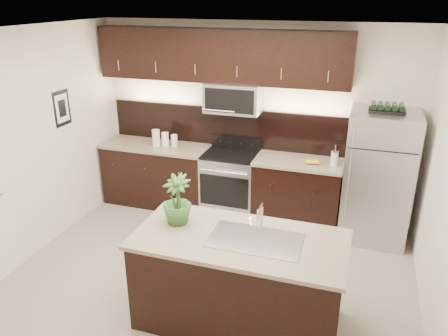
% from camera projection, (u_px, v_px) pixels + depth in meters
% --- Properties ---
extents(ground, '(4.50, 4.50, 0.00)m').
position_uv_depth(ground, '(207.00, 282.00, 4.92)').
color(ground, gray).
rests_on(ground, ground).
extents(room_walls, '(4.52, 4.02, 2.71)m').
position_uv_depth(room_walls, '(193.00, 139.00, 4.29)').
color(room_walls, silver).
rests_on(room_walls, ground).
extents(counter_run, '(3.51, 0.65, 0.94)m').
position_uv_depth(counter_run, '(217.00, 182.00, 6.36)').
color(counter_run, black).
rests_on(counter_run, ground).
extents(upper_fixtures, '(3.49, 0.40, 1.66)m').
position_uv_depth(upper_fixtures, '(222.00, 64.00, 5.87)').
color(upper_fixtures, black).
rests_on(upper_fixtures, counter_run).
extents(island, '(1.96, 0.96, 0.94)m').
position_uv_depth(island, '(239.00, 280.00, 4.17)').
color(island, black).
rests_on(island, ground).
extents(sink_faucet, '(0.84, 0.50, 0.28)m').
position_uv_depth(sink_faucet, '(256.00, 238.00, 3.96)').
color(sink_faucet, silver).
rests_on(sink_faucet, island).
extents(refrigerator, '(0.82, 0.74, 1.70)m').
position_uv_depth(refrigerator, '(378.00, 177.00, 5.54)').
color(refrigerator, '#B2B2B7').
rests_on(refrigerator, ground).
extents(wine_rack, '(0.42, 0.26, 0.10)m').
position_uv_depth(wine_rack, '(387.00, 108.00, 5.21)').
color(wine_rack, black).
rests_on(wine_rack, refrigerator).
extents(plant, '(0.31, 0.31, 0.49)m').
position_uv_depth(plant, '(177.00, 200.00, 4.17)').
color(plant, '#2E5923').
rests_on(plant, island).
extents(canisters, '(0.36, 0.18, 0.24)m').
position_uv_depth(canisters, '(163.00, 139.00, 6.37)').
color(canisters, silver).
rests_on(canisters, counter_run).
extents(french_press, '(0.10, 0.10, 0.28)m').
position_uv_depth(french_press, '(334.00, 158.00, 5.64)').
color(french_press, silver).
rests_on(french_press, counter_run).
extents(bananas, '(0.21, 0.18, 0.06)m').
position_uv_depth(bananas, '(308.00, 161.00, 5.73)').
color(bananas, gold).
rests_on(bananas, counter_run).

